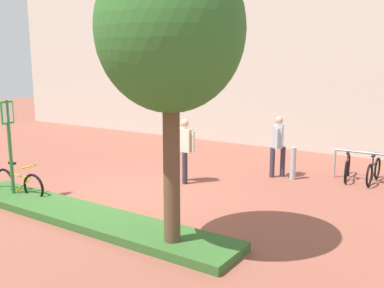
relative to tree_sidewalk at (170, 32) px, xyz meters
name	(u,v)px	position (x,y,z in m)	size (l,w,h in m)	color
ground_plane	(136,192)	(-2.75, 2.19, -3.62)	(60.00, 60.00, 0.00)	brown
building_facade	(270,15)	(-2.75, 10.12, 1.38)	(28.00, 1.20, 10.00)	beige
planter_strip	(84,216)	(-2.34, 0.13, -3.54)	(7.00, 1.10, 0.16)	#336028
tree_sidewalk	(170,32)	(0.00, 0.00, 0.00)	(2.37, 2.37, 4.95)	brown
parking_sign_post	(9,135)	(-4.71, 0.13, -2.09)	(0.11, 0.36, 2.34)	#2D7238
bike_at_sign	(19,184)	(-4.71, 0.28, -3.27)	(1.68, 0.42, 0.86)	black
bike_rack_cluster	(374,170)	(2.02, 6.38, -3.27)	(2.11, 1.55, 0.83)	#99999E
bollard_steel	(293,163)	(0.09, 5.51, -3.17)	(0.16, 0.16, 0.90)	#ADADB2
person_casual_tan	(185,146)	(-2.23, 3.61, -2.64)	(0.61, 0.42, 1.72)	#2D2D38
person_shirt_white	(278,143)	(-0.37, 5.53, -2.64)	(0.36, 0.60, 1.72)	#383342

